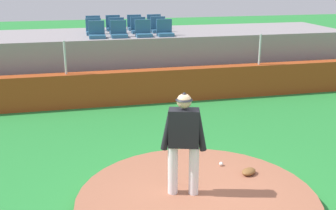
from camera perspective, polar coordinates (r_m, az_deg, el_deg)
ground_plane at (r=6.93m, az=3.98°, el=-13.87°), size 60.00×60.00×0.00m
pitchers_mound at (r=6.88m, az=4.00°, el=-13.14°), size 3.86×3.86×0.21m
pitcher at (r=6.50m, az=2.16°, el=-4.29°), size 0.72×0.37×1.70m
baseball at (r=7.86m, az=7.25°, el=-7.97°), size 0.07×0.07×0.07m
fielding_glove at (r=7.61m, az=10.95°, el=-8.90°), size 0.36×0.33×0.11m
brick_barrier at (r=12.13m, az=-4.11°, el=2.50°), size 15.29×0.40×0.96m
fence_post_left at (r=11.79m, az=-13.86°, el=6.31°), size 0.06×0.06×0.92m
fence_post_right at (r=13.02m, az=12.41°, el=7.42°), size 0.06×0.06×0.92m
bleacher_platform at (r=14.13m, az=-5.53°, el=6.27°), size 14.56×3.09×1.77m
stadium_chair_0 at (r=12.87m, az=-9.68°, el=9.70°), size 0.48×0.44×0.50m
stadium_chair_1 at (r=12.91m, az=-6.70°, el=9.86°), size 0.48×0.44×0.50m
stadium_chair_2 at (r=13.00m, az=-3.38°, el=9.99°), size 0.48×0.44×0.50m
stadium_chair_3 at (r=13.13m, az=-0.43°, el=10.09°), size 0.48×0.44×0.50m
stadium_chair_4 at (r=13.67m, az=-10.09°, el=10.12°), size 0.48×0.44×0.50m
stadium_chair_5 at (r=13.73m, az=-6.97°, el=10.29°), size 0.48×0.44×0.50m
stadium_chair_6 at (r=13.83m, az=-4.04°, el=10.42°), size 0.48×0.44×0.50m
stadium_chair_7 at (r=13.97m, az=-1.31°, el=10.54°), size 0.48×0.44×0.50m
stadium_chair_8 at (r=14.49m, az=-10.13°, el=10.52°), size 0.48×0.44×0.50m
stadium_chair_9 at (r=14.58m, az=-7.46°, el=10.68°), size 0.48×0.44×0.50m
stadium_chair_10 at (r=14.66m, az=-4.57°, el=10.81°), size 0.48×0.44×0.50m
stadium_chair_11 at (r=14.75m, az=-1.86°, el=10.89°), size 0.48×0.44×0.50m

